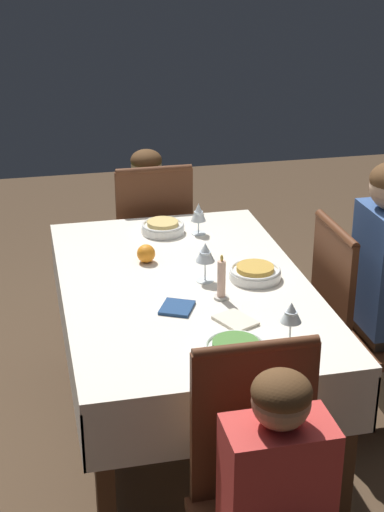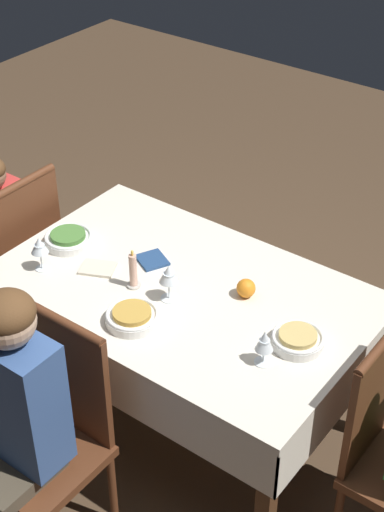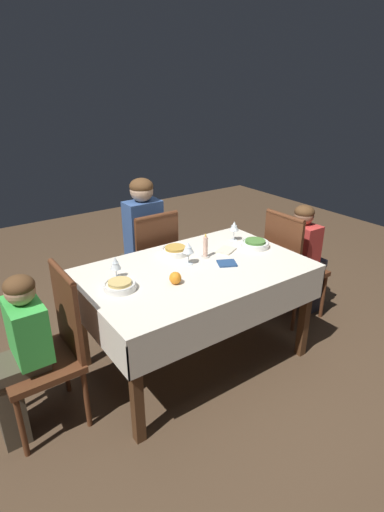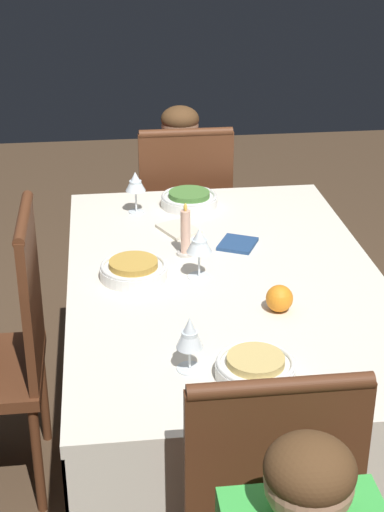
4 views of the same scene
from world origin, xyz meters
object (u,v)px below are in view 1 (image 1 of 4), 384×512
at_px(wine_glass_west, 198,213).
at_px(candle_centerpiece, 221,282).
at_px(bowl_west, 163,227).
at_px(napkin_red_folded, 235,321).
at_px(chair_west, 152,244).
at_px(bowl_east, 236,349).
at_px(chair_north, 355,324).
at_px(dining_table, 185,302).
at_px(person_child_green, 146,227).
at_px(napkin_spare_side, 177,308).
at_px(wine_glass_north, 205,254).
at_px(chair_east, 263,495).
at_px(orange_fruit, 146,254).
at_px(wine_glass_east, 291,314).
at_px(bowl_north, 255,272).

xyz_separation_m(wine_glass_west, candle_centerpiece, (0.67, -0.07, -0.03)).
distance_m(bowl_west, napkin_red_folded, 0.92).
xyz_separation_m(chair_west, bowl_east, (1.59, 0.01, 0.26)).
height_order(chair_north, bowl_west, chair_north).
height_order(dining_table, person_child_green, person_child_green).
bearing_deg(candle_centerpiece, bowl_east, -8.37).
xyz_separation_m(bowl_east, napkin_spare_side, (-0.38, -0.12, -0.02)).
height_order(wine_glass_north, wine_glass_west, wine_glass_north).
distance_m(wine_glass_north, bowl_west, 0.57).
height_order(chair_east, orange_fruit, chair_east).
height_order(dining_table, chair_west, chair_west).
distance_m(wine_glass_east, wine_glass_west, 1.06).
bearing_deg(bowl_north, wine_glass_east, -4.12).
distance_m(person_child_green, bowl_north, 1.24).
distance_m(person_child_green, bowl_west, 0.66).
xyz_separation_m(bowl_north, wine_glass_west, (-0.53, -0.11, 0.07)).
relative_size(wine_glass_north, bowl_east, 0.76).
height_order(orange_fruit, napkin_spare_side, orange_fruit).
bearing_deg(dining_table, bowl_north, 85.14).
xyz_separation_m(chair_north, wine_glass_east, (0.49, -0.47, 0.35)).
height_order(chair_east, napkin_red_folded, chair_east).
relative_size(napkin_red_folded, napkin_spare_side, 1.08).
bearing_deg(chair_north, chair_east, 143.38).
xyz_separation_m(bowl_north, wine_glass_east, (0.53, -0.04, 0.09)).
distance_m(chair_east, napkin_red_folded, 0.69).
height_order(person_child_green, bowl_west, person_child_green).
bearing_deg(bowl_west, orange_fruit, -22.48).
distance_m(candle_centerpiece, orange_fruit, 0.46).
bearing_deg(napkin_spare_side, napkin_red_folded, 51.51).
distance_m(bowl_east, orange_fruit, 0.85).
xyz_separation_m(bowl_north, bowl_west, (-0.58, -0.27, 0.00)).
xyz_separation_m(chair_north, chair_east, (0.94, -0.70, 0.00)).
relative_size(chair_north, bowl_west, 4.92).
bearing_deg(wine_glass_north, bowl_north, 84.13).
height_order(dining_table, wine_glass_west, wine_glass_west).
bearing_deg(napkin_red_folded, chair_east, -7.79).
relative_size(person_child_green, wine_glass_east, 6.34).
height_order(wine_glass_north, candle_centerpiece, candle_centerpiece).
relative_size(dining_table, person_child_green, 1.53).
relative_size(wine_glass_west, orange_fruit, 1.91).
xyz_separation_m(chair_east, wine_glass_north, (-0.99, 0.06, 0.36)).
height_order(chair_east, wine_glass_east, chair_east).
xyz_separation_m(chair_west, wine_glass_north, (1.00, 0.05, 0.36)).
bearing_deg(candle_centerpiece, chair_north, 99.89).
xyz_separation_m(chair_north, bowl_west, (-0.61, -0.70, 0.26)).
xyz_separation_m(bowl_north, bowl_east, (0.57, -0.24, -0.00)).
xyz_separation_m(wine_glass_east, candle_centerpiece, (-0.39, -0.14, -0.05)).
relative_size(dining_table, chair_west, 1.57).
bearing_deg(orange_fruit, person_child_green, 170.84).
xyz_separation_m(person_child_green, bowl_north, (1.20, 0.25, 0.24)).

